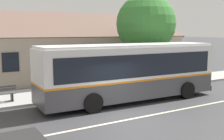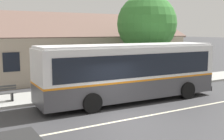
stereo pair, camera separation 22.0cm
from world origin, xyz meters
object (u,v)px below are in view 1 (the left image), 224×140
(transit_bus, at_px, (130,71))
(street_tree_primary, at_px, (146,25))
(bench_down_street, at_px, (82,86))
(bus_stop_sign, at_px, (186,62))

(transit_bus, distance_m, street_tree_primary, 6.60)
(bench_down_street, bearing_deg, bus_stop_sign, -4.73)
(street_tree_primary, bearing_deg, transit_bus, -136.45)
(transit_bus, relative_size, bus_stop_sign, 4.44)
(bench_down_street, bearing_deg, transit_bus, -58.39)
(bench_down_street, height_order, street_tree_primary, street_tree_primary)
(transit_bus, relative_size, street_tree_primary, 1.57)
(bench_down_street, distance_m, bus_stop_sign, 8.38)
(transit_bus, height_order, bus_stop_sign, transit_bus)
(transit_bus, distance_m, bench_down_street, 3.46)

